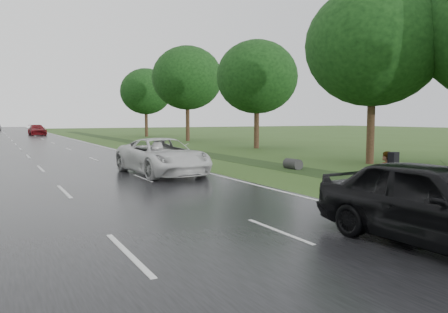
% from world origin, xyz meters
% --- Properties ---
extents(ground, '(220.00, 220.00, 0.00)m').
position_xyz_m(ground, '(0.00, 0.00, 0.00)').
color(ground, '#314E1C').
rests_on(ground, ground).
extents(road, '(14.00, 180.00, 0.04)m').
position_xyz_m(road, '(0.00, 45.00, 0.02)').
color(road, black).
rests_on(road, ground).
extents(edge_stripe_east, '(0.12, 180.00, 0.01)m').
position_xyz_m(edge_stripe_east, '(6.75, 45.00, 0.04)').
color(edge_stripe_east, silver).
rests_on(edge_stripe_east, road).
extents(center_line, '(0.12, 180.00, 0.01)m').
position_xyz_m(center_line, '(0.00, 45.00, 0.04)').
color(center_line, silver).
rests_on(center_line, road).
extents(drainage_ditch, '(2.20, 120.00, 0.56)m').
position_xyz_m(drainage_ditch, '(11.50, 18.71, 0.04)').
color(drainage_ditch, black).
rests_on(drainage_ditch, ground).
extents(tree_east_b, '(7.60, 7.60, 10.11)m').
position_xyz_m(tree_east_b, '(17.00, 10.00, 6.68)').
color(tree_east_b, '#312014').
rests_on(tree_east_b, ground).
extents(tree_east_c, '(7.00, 7.00, 9.29)m').
position_xyz_m(tree_east_c, '(18.20, 24.00, 6.14)').
color(tree_east_c, '#312014').
rests_on(tree_east_c, ground).
extents(tree_east_d, '(8.00, 8.00, 10.76)m').
position_xyz_m(tree_east_d, '(17.80, 38.00, 7.15)').
color(tree_east_d, '#312014').
rests_on(tree_east_d, ground).
extents(tree_east_f, '(7.20, 7.20, 9.62)m').
position_xyz_m(tree_east_f, '(17.50, 52.00, 6.37)').
color(tree_east_f, '#312014').
rests_on(tree_east_f, ground).
extents(pedestrian, '(0.82, 0.63, 1.64)m').
position_xyz_m(pedestrian, '(8.06, 1.01, 0.85)').
color(pedestrian, '#A5998C').
rests_on(pedestrian, ground).
extents(white_pickup, '(3.06, 6.11, 1.66)m').
position_xyz_m(white_pickup, '(4.72, 10.93, 0.87)').
color(white_pickup, silver).
rests_on(white_pickup, road).
extents(dark_sedan, '(2.25, 5.22, 1.75)m').
position_xyz_m(dark_sedan, '(5.56, -2.46, 0.92)').
color(dark_sedan, black).
rests_on(dark_sedan, road).
extents(far_car_red, '(2.41, 5.55, 1.59)m').
position_xyz_m(far_car_red, '(4.13, 63.55, 0.83)').
color(far_car_red, maroon).
rests_on(far_car_red, road).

